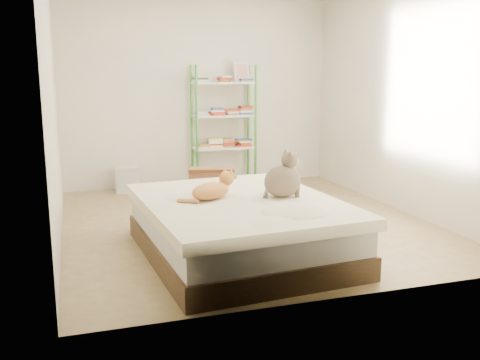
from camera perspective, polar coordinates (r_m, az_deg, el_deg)
name	(u,v)px	position (r m, az deg, el deg)	size (l,w,h in m)	color
room	(245,101)	(5.62, 0.56, 8.38)	(3.81, 4.21, 2.61)	tan
bed	(240,228)	(4.73, -0.05, -5.09)	(1.75, 2.12, 0.51)	brown
orange_cat	(211,189)	(4.65, -3.15, -0.93)	(0.46, 0.25, 0.19)	gold
grey_cat	(282,174)	(4.72, 4.54, 0.59)	(0.30, 0.36, 0.41)	brown
shelf_unit	(224,124)	(7.53, -1.72, 5.96)	(0.88, 0.36, 1.74)	#398F33
cardboard_box	(212,184)	(6.80, -3.06, -0.46)	(0.65, 0.65, 0.45)	#99643B
white_bin	(128,179)	(7.35, -11.86, 0.08)	(0.38, 0.36, 0.36)	silver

